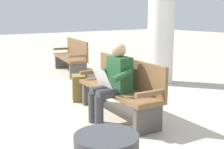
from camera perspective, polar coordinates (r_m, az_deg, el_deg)
name	(u,v)px	position (r m, az deg, el deg)	size (l,w,h in m)	color
ground_plane	(117,116)	(4.80, 0.98, -7.88)	(40.00, 40.00, 0.00)	#B7AD99
bench_near	(121,87)	(4.70, 1.74, -2.44)	(1.84, 0.65, 0.90)	brown
person_seated	(113,80)	(4.42, 0.18, -1.07)	(0.60, 0.60, 1.18)	#23512D
backpack	(79,88)	(5.63, -6.24, -2.53)	(0.39, 0.37, 0.47)	brown
bench_far	(72,56)	(8.26, -7.58, 3.49)	(1.86, 0.86, 0.90)	brown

